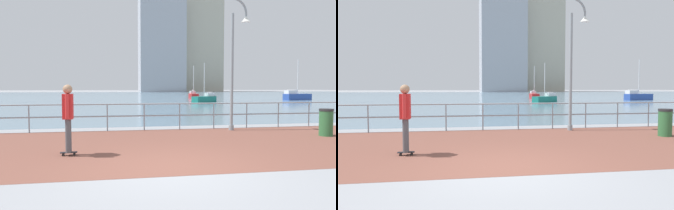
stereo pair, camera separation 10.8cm
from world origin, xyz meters
TOP-DOWN VIEW (x-y plane):
  - ground at (0.00, 40.00)m, footprint 220.00×220.00m
  - brick_paving at (0.00, 2.59)m, footprint 28.00×6.32m
  - harbor_water at (0.00, 50.75)m, footprint 180.00×88.00m
  - waterfront_railing at (0.00, 5.75)m, footprint 25.25×0.06m
  - lamppost at (3.48, 5.15)m, footprint 0.82×0.36m
  - skateboarder at (-2.22, 1.58)m, footprint 0.41×0.55m
  - trash_bin at (5.98, 3.28)m, footprint 0.46×0.46m
  - sailboat_blue at (21.58, 29.86)m, footprint 3.81×1.81m
  - sailboat_red at (9.85, 36.62)m, footprint 1.34×3.36m
  - sailboat_teal at (8.45, 26.18)m, footprint 3.05×2.43m
  - tower_concrete at (28.74, 102.44)m, footprint 14.94×10.07m
  - tower_glass at (14.28, 97.49)m, footprint 14.78×11.44m

SIDE VIEW (x-z plane):
  - ground at x=0.00m, z-range 0.00..0.00m
  - harbor_water at x=0.00m, z-range 0.00..0.00m
  - brick_paving at x=0.00m, z-range 0.00..0.01m
  - sailboat_teal at x=8.45m, z-range -1.72..2.53m
  - sailboat_red at x=9.85m, z-range -1.86..2.74m
  - trash_bin at x=5.98m, z-range 0.00..0.93m
  - sailboat_blue at x=21.58m, z-range -2.08..3.06m
  - waterfront_railing at x=0.00m, z-range 0.20..1.24m
  - skateboarder at x=-2.22m, z-range 0.17..1.90m
  - lamppost at x=3.48m, z-range 0.27..5.31m
  - tower_glass at x=14.28m, z-range -0.83..32.27m
  - tower_concrete at x=28.74m, z-range -0.83..32.71m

